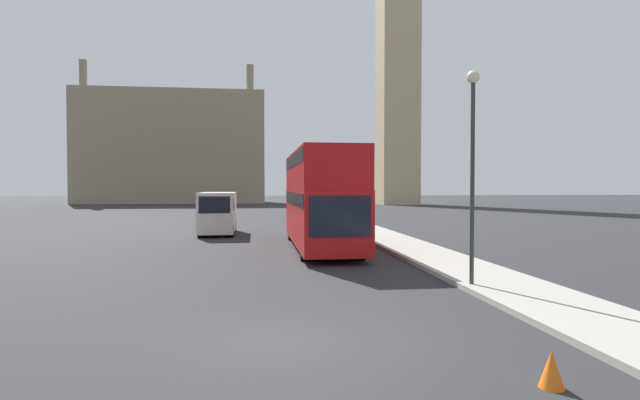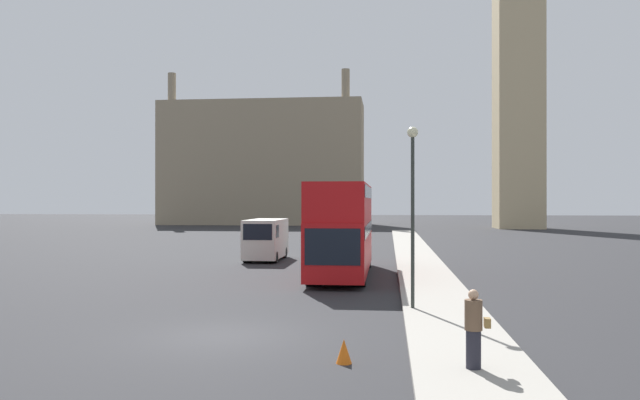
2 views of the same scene
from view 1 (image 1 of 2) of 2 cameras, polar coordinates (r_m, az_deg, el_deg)
name	(u,v)px [view 1 (image 1 of 2)]	position (r m, az deg, el deg)	size (l,w,h in m)	color
ground_plane	(294,343)	(9.60, -2.96, -16.00)	(300.00, 300.00, 0.00)	#28282B
sidewalk_strip	(609,327)	(11.85, 30.14, -12.43)	(2.67, 120.00, 0.15)	#9E998E
building_block_distant	(173,148)	(91.44, -16.43, 5.72)	(31.65, 10.22, 23.48)	gray
red_double_decker_bus	(321,195)	(23.26, 0.09, 0.57)	(2.62, 10.90, 4.48)	#B71114
white_van	(218,212)	(30.68, -11.60, -1.36)	(2.05, 5.03, 2.54)	silver
street_lamp	(473,145)	(14.67, 17.05, 6.02)	(0.36, 0.36, 5.98)	#2D332D
traffic_cone	(552,369)	(8.26, 24.95, -17.10)	(0.36, 0.36, 0.55)	orange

